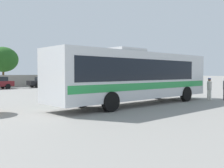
# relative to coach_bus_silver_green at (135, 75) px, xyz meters

# --- Properties ---
(ground_plane) EXTENTS (300.00, 300.00, 0.00)m
(ground_plane) POSITION_rel_coach_bus_silver_green_xyz_m (-0.07, 10.53, -1.86)
(ground_plane) COLOR gray
(perimeter_wall) EXTENTS (80.00, 0.30, 1.70)m
(perimeter_wall) POSITION_rel_coach_bus_silver_green_xyz_m (-0.07, 25.42, -1.01)
(perimeter_wall) COLOR #9E998C
(perimeter_wall) RESTS_ON ground_plane
(coach_bus_silver_green) EXTENTS (12.40, 3.23, 3.48)m
(coach_bus_silver_green) POSITION_rel_coach_bus_silver_green_xyz_m (0.00, 0.00, 0.00)
(coach_bus_silver_green) COLOR silver
(coach_bus_silver_green) RESTS_ON ground_plane
(attendant_by_bus_door) EXTENTS (0.45, 0.45, 1.61)m
(attendant_by_bus_door) POSITION_rel_coach_bus_silver_green_xyz_m (5.98, -1.63, -0.94)
(attendant_by_bus_door) COLOR silver
(attendant_by_bus_door) RESTS_ON ground_plane
(parked_car_rightmost_black) EXTENTS (4.23, 2.06, 1.42)m
(parked_car_rightmost_black) POSITION_rel_coach_bus_silver_green_xyz_m (4.24, 22.22, -1.11)
(parked_car_rightmost_black) COLOR black
(parked_car_rightmost_black) RESTS_ON ground_plane
(roadside_tree_midright) EXTENTS (4.64, 4.64, 6.08)m
(roadside_tree_midright) POSITION_rel_coach_bus_silver_green_xyz_m (1.46, 30.93, 2.24)
(roadside_tree_midright) COLOR brown
(roadside_tree_midright) RESTS_ON ground_plane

